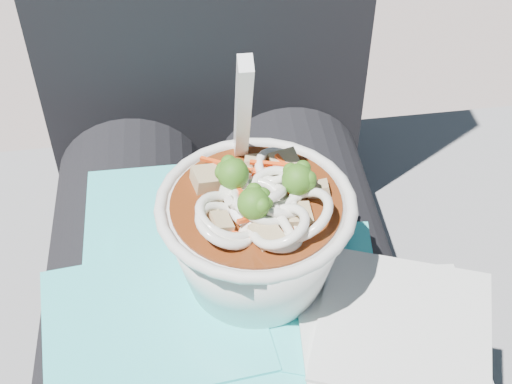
{
  "coord_description": "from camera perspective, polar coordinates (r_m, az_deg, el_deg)",
  "views": [
    {
      "loc": [
        -0.02,
        -0.38,
        1.08
      ],
      "look_at": [
        0.02,
        -0.01,
        0.73
      ],
      "focal_mm": 50.0,
      "sensor_mm": 36.0,
      "label": 1
    }
  ],
  "objects": [
    {
      "name": "lap",
      "position": [
        0.66,
        -2.29,
        -11.47
      ],
      "size": [
        0.34,
        0.48,
        0.16
      ],
      "color": "black",
      "rests_on": "stone_ledge"
    },
    {
      "name": "udon_bowl",
      "position": [
        0.54,
        0.09,
        -2.96
      ],
      "size": [
        0.16,
        0.16,
        0.2
      ],
      "color": "silver",
      "rests_on": "plastic_bag"
    },
    {
      "name": "stone_ledge",
      "position": [
        1.01,
        -2.52,
        -14.66
      ],
      "size": [
        1.02,
        0.53,
        0.46
      ],
      "primitive_type": "cube",
      "rotation": [
        0.0,
        0.0,
        0.03
      ],
      "color": "slate",
      "rests_on": "ground"
    },
    {
      "name": "person_body",
      "position": [
        0.7,
        -2.96,
        -4.29
      ],
      "size": [
        0.34,
        0.94,
        1.01
      ],
      "color": "black",
      "rests_on": "ground"
    },
    {
      "name": "napkins",
      "position": [
        0.55,
        11.07,
        -10.87
      ],
      "size": [
        0.16,
        0.16,
        0.01
      ],
      "color": "silver",
      "rests_on": "plastic_bag"
    },
    {
      "name": "plastic_bag",
      "position": [
        0.55,
        -1.02,
        -11.38
      ],
      "size": [
        0.32,
        0.39,
        0.02
      ],
      "color": "#30C7C9",
      "rests_on": "lap"
    }
  ]
}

